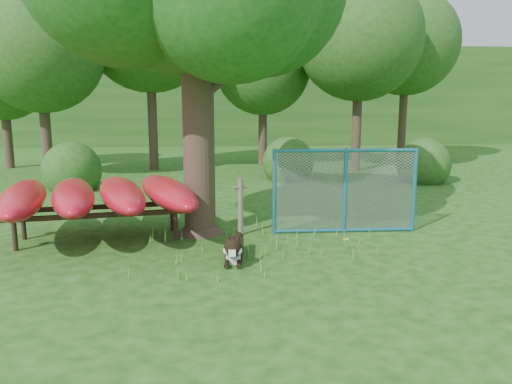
{
  "coord_description": "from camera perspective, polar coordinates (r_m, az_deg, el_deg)",
  "views": [
    {
      "loc": [
        -0.61,
        -8.26,
        2.75
      ],
      "look_at": [
        0.2,
        1.2,
        1.0
      ],
      "focal_mm": 35.0,
      "sensor_mm": 36.0,
      "label": 1
    }
  ],
  "objects": [
    {
      "name": "bg_tree_f",
      "position": [
        22.88,
        -27.03,
        11.79
      ],
      "size": [
        3.6,
        3.6,
        5.55
      ],
      "color": "#36271D",
      "rests_on": "ground"
    },
    {
      "name": "bg_tree_c",
      "position": [
        21.41,
        0.79,
        14.08
      ],
      "size": [
        4.0,
        4.0,
        6.12
      ],
      "color": "#36271D",
      "rests_on": "ground"
    },
    {
      "name": "wildflower_clump",
      "position": [
        9.48,
        10.28,
        -5.45
      ],
      "size": [
        0.1,
        0.09,
        0.22
      ],
      "rotation": [
        0.0,
        0.0,
        0.23
      ],
      "color": "#569932",
      "rests_on": "ground"
    },
    {
      "name": "kayak_rack",
      "position": [
        10.3,
        -17.66,
        -0.39
      ],
      "size": [
        4.39,
        3.91,
        1.18
      ],
      "rotation": [
        0.0,
        0.0,
        0.16
      ],
      "color": "black",
      "rests_on": "ground"
    },
    {
      "name": "fence_section",
      "position": [
        10.54,
        10.13,
        0.11
      ],
      "size": [
        3.04,
        0.13,
        2.96
      ],
      "rotation": [
        0.0,
        0.0,
        -0.02
      ],
      "color": "teal",
      "rests_on": "ground"
    },
    {
      "name": "ground",
      "position": [
        8.73,
        -0.64,
        -7.92
      ],
      "size": [
        80.0,
        80.0,
        0.0
      ],
      "primitive_type": "plane",
      "color": "#16450D",
      "rests_on": "ground"
    },
    {
      "name": "bg_tree_a",
      "position": [
        19.27,
        -23.5,
        14.77
      ],
      "size": [
        4.4,
        4.4,
        6.7
      ],
      "color": "#36271D",
      "rests_on": "ground"
    },
    {
      "name": "shrub_right",
      "position": [
        17.96,
        18.49,
        1.09
      ],
      "size": [
        1.8,
        1.8,
        1.8
      ],
      "primitive_type": "sphere",
      "color": "#204C18",
      "rests_on": "ground"
    },
    {
      "name": "wooden_post",
      "position": [
        10.25,
        -1.79,
        -1.52
      ],
      "size": [
        0.32,
        0.19,
        1.19
      ],
      "rotation": [
        0.0,
        0.0,
        0.41
      ],
      "color": "#63574A",
      "rests_on": "ground"
    },
    {
      "name": "bg_tree_e",
      "position": [
        24.0,
        16.82,
        15.95
      ],
      "size": [
        4.6,
        4.6,
        7.55
      ],
      "color": "#36271D",
      "rests_on": "ground"
    },
    {
      "name": "husky_dog",
      "position": [
        8.72,
        -2.53,
        -6.56
      ],
      "size": [
        0.4,
        1.28,
        0.57
      ],
      "rotation": [
        0.0,
        0.0,
        -0.09
      ],
      "color": "black",
      "rests_on": "ground"
    },
    {
      "name": "bg_tree_d",
      "position": [
        20.2,
        11.77,
        16.87
      ],
      "size": [
        4.8,
        4.8,
        7.5
      ],
      "color": "#36271D",
      "rests_on": "ground"
    },
    {
      "name": "wooded_hillside",
      "position": [
        36.27,
        -4.01,
        10.81
      ],
      "size": [
        80.0,
        12.0,
        6.0
      ],
      "primitive_type": "cube",
      "color": "#204C18",
      "rests_on": "ground"
    },
    {
      "name": "shrub_left",
      "position": [
        16.59,
        -20.17,
        0.25
      ],
      "size": [
        1.8,
        1.8,
        1.8
      ],
      "primitive_type": "sphere",
      "color": "#204C18",
      "rests_on": "ground"
    },
    {
      "name": "shrub_mid",
      "position": [
        17.67,
        3.65,
        1.47
      ],
      "size": [
        1.8,
        1.8,
        1.8
      ],
      "primitive_type": "sphere",
      "color": "#204C18",
      "rests_on": "ground"
    },
    {
      "name": "bg_tree_b",
      "position": [
        20.6,
        -12.13,
        18.2
      ],
      "size": [
        5.2,
        5.2,
        8.22
      ],
      "color": "#36271D",
      "rests_on": "ground"
    }
  ]
}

